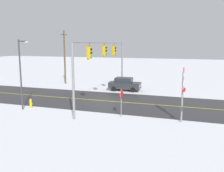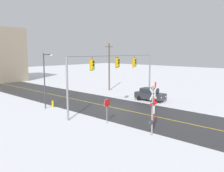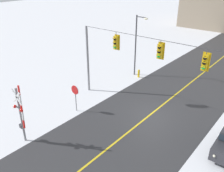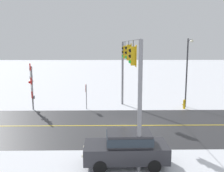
{
  "view_description": "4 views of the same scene",
  "coord_description": "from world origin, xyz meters",
  "px_view_note": "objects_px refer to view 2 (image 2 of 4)",
  "views": [
    {
      "loc": [
        -24.51,
        -9.14,
        6.11
      ],
      "look_at": [
        -3.2,
        -2.0,
        2.26
      ],
      "focal_mm": 39.57,
      "sensor_mm": 36.0,
      "label": 1
    },
    {
      "loc": [
        -20.74,
        -18.68,
        6.7
      ],
      "look_at": [
        -2.18,
        -1.41,
        3.04
      ],
      "focal_mm": 38.43,
      "sensor_mm": 36.0,
      "label": 2
    },
    {
      "loc": [
        8.26,
        -15.04,
        10.66
      ],
      "look_at": [
        -1.95,
        -2.62,
        2.93
      ],
      "focal_mm": 39.08,
      "sensor_mm": 36.0,
      "label": 3
    },
    {
      "loc": [
        18.56,
        -1.46,
        5.99
      ],
      "look_at": [
        -3.88,
        -1.1,
        2.36
      ],
      "focal_mm": 41.69,
      "sensor_mm": 36.0,
      "label": 4
    }
  ],
  "objects_px": {
    "parked_car_charcoal": "(150,94)",
    "fire_hydrant": "(53,104)",
    "stop_sign": "(107,105)",
    "railroad_crossing": "(153,108)",
    "streetlamp_near": "(46,75)",
    "utility_pole": "(109,66)"
  },
  "relations": [
    {
      "from": "parked_car_charcoal",
      "to": "railroad_crossing",
      "type": "bearing_deg",
      "value": -145.16
    },
    {
      "from": "stop_sign",
      "to": "railroad_crossing",
      "type": "xyz_separation_m",
      "value": [
        0.16,
        -4.92,
        0.53
      ]
    },
    {
      "from": "parked_car_charcoal",
      "to": "streetlamp_near",
      "type": "distance_m",
      "value": 13.95
    },
    {
      "from": "stop_sign",
      "to": "streetlamp_near",
      "type": "height_order",
      "value": "streetlamp_near"
    },
    {
      "from": "stop_sign",
      "to": "utility_pole",
      "type": "height_order",
      "value": "utility_pole"
    },
    {
      "from": "stop_sign",
      "to": "parked_car_charcoal",
      "type": "distance_m",
      "value": 11.86
    },
    {
      "from": "railroad_crossing",
      "to": "utility_pole",
      "type": "bearing_deg",
      "value": 52.3
    },
    {
      "from": "railroad_crossing",
      "to": "utility_pole",
      "type": "xyz_separation_m",
      "value": [
        14.03,
        18.15,
        1.93
      ]
    },
    {
      "from": "railroad_crossing",
      "to": "streetlamp_near",
      "type": "height_order",
      "value": "streetlamp_near"
    },
    {
      "from": "stop_sign",
      "to": "railroad_crossing",
      "type": "distance_m",
      "value": 4.95
    },
    {
      "from": "stop_sign",
      "to": "parked_car_charcoal",
      "type": "bearing_deg",
      "value": 14.43
    },
    {
      "from": "parked_car_charcoal",
      "to": "fire_hydrant",
      "type": "height_order",
      "value": "parked_car_charcoal"
    },
    {
      "from": "streetlamp_near",
      "to": "fire_hydrant",
      "type": "xyz_separation_m",
      "value": [
        0.57,
        -0.33,
        -3.45
      ]
    },
    {
      "from": "parked_car_charcoal",
      "to": "fire_hydrant",
      "type": "distance_m",
      "value": 12.98
    },
    {
      "from": "streetlamp_near",
      "to": "stop_sign",
      "type": "bearing_deg",
      "value": -86.98
    },
    {
      "from": "fire_hydrant",
      "to": "utility_pole",
      "type": "height_order",
      "value": "utility_pole"
    },
    {
      "from": "parked_car_charcoal",
      "to": "utility_pole",
      "type": "xyz_separation_m",
      "value": [
        2.72,
        10.28,
        3.21
      ]
    },
    {
      "from": "parked_car_charcoal",
      "to": "streetlamp_near",
      "type": "bearing_deg",
      "value": 151.34
    },
    {
      "from": "stop_sign",
      "to": "fire_hydrant",
      "type": "distance_m",
      "value": 9.24
    },
    {
      "from": "railroad_crossing",
      "to": "utility_pole",
      "type": "height_order",
      "value": "utility_pole"
    },
    {
      "from": "parked_car_charcoal",
      "to": "streetlamp_near",
      "type": "relative_size",
      "value": 0.65
    },
    {
      "from": "utility_pole",
      "to": "stop_sign",
      "type": "bearing_deg",
      "value": -137.0
    }
  ]
}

